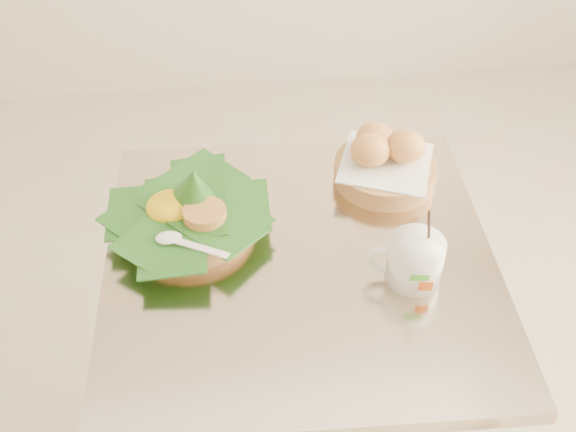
{
  "coord_description": "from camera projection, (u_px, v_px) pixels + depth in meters",
  "views": [
    {
      "loc": [
        -0.01,
        -0.93,
        1.67
      ],
      "look_at": [
        0.1,
        0.02,
        0.82
      ],
      "focal_mm": 45.0,
      "sensor_mm": 36.0,
      "label": 1
    }
  ],
  "objects": [
    {
      "name": "rice_basket",
      "position": [
        189.0,
        210.0,
        1.33
      ],
      "size": [
        0.3,
        0.3,
        0.15
      ],
      "rotation": [
        0.0,
        0.0,
        -0.19
      ],
      "color": "#AE784A",
      "rests_on": "cafe_table"
    },
    {
      "name": "bread_basket",
      "position": [
        384.0,
        161.0,
        1.44
      ],
      "size": [
        0.22,
        0.22,
        0.11
      ],
      "rotation": [
        0.0,
        0.0,
        0.44
      ],
      "color": "#AE784A",
      "rests_on": "cafe_table"
    },
    {
      "name": "cafe_table",
      "position": [
        299.0,
        335.0,
        1.45
      ],
      "size": [
        0.72,
        0.72,
        0.75
      ],
      "rotation": [
        0.0,
        0.0,
        -0.04
      ],
      "color": "gray",
      "rests_on": "floor"
    },
    {
      "name": "coffee_mug",
      "position": [
        414.0,
        259.0,
        1.23
      ],
      "size": [
        0.13,
        0.1,
        0.17
      ],
      "rotation": [
        0.0,
        0.0,
        -0.11
      ],
      "color": "white",
      "rests_on": "cafe_table"
    }
  ]
}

